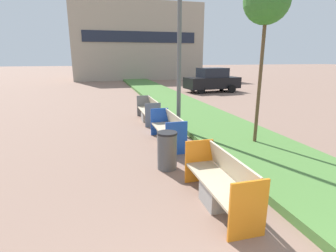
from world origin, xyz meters
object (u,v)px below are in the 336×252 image
bench_blue_frame (168,132)px  litter_bin (167,150)px  bench_orange_frame (220,186)px  bench_grey_frame (149,112)px  parked_car_distant (212,80)px  sapling_tree_near (267,2)px

bench_blue_frame → litter_bin: (-0.52, -1.86, 0.10)m
bench_orange_frame → bench_grey_frame: size_ratio=0.93×
litter_bin → parked_car_distant: 15.08m
parked_car_distant → bench_orange_frame: bearing=-119.9°
bench_orange_frame → sapling_tree_near: bearing=47.6°
litter_bin → bench_orange_frame: bearing=-73.9°
bench_orange_frame → bench_blue_frame: 3.67m
sapling_tree_near → bench_blue_frame: bearing=157.9°
bench_orange_frame → parked_car_distant: parked_car_distant is taller
bench_orange_frame → litter_bin: bench_orange_frame is taller
litter_bin → bench_blue_frame: bearing=74.3°
bench_orange_frame → sapling_tree_near: sapling_tree_near is taller
parked_car_distant → bench_grey_frame: bearing=-135.0°
sapling_tree_near → parked_car_distant: sapling_tree_near is taller
bench_blue_frame → sapling_tree_near: (2.44, -0.99, 3.68)m
litter_bin → sapling_tree_near: 4.74m
bench_blue_frame → bench_grey_frame: 3.19m
bench_grey_frame → litter_bin: (-0.52, -5.05, 0.09)m
bench_grey_frame → sapling_tree_near: (2.44, -4.19, 3.68)m
litter_bin → parked_car_distant: (7.14, 13.28, 0.45)m
bench_blue_frame → sapling_tree_near: 4.53m
parked_car_distant → sapling_tree_near: bearing=-114.8°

